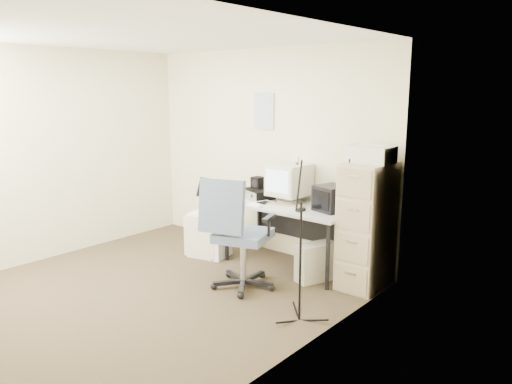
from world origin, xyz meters
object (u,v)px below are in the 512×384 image
Objects in this scene: filing_cabinet at (367,226)px; side_cart at (210,234)px; desk at (289,236)px; office_chair at (243,233)px.

filing_cabinet is 2.38× the size of side_cart.
filing_cabinet is 0.99m from desk.
office_chair is (-0.96, -0.82, -0.07)m from filing_cabinet.
filing_cabinet is 1.13× the size of office_chair.
side_cart is (-1.92, -0.35, -0.38)m from filing_cabinet.
desk is 0.82m from office_chair.
office_chair is 1.12m from side_cart.
side_cart is at bearing -169.78° from filing_cabinet.
filing_cabinet reaches higher than office_chair.
filing_cabinet is 1.26m from office_chair.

